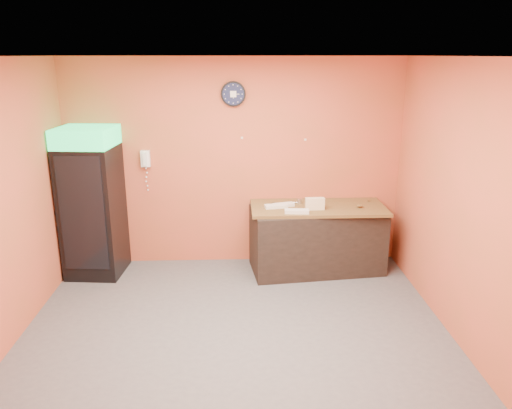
{
  "coord_description": "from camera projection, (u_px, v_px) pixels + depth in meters",
  "views": [
    {
      "loc": [
        0.03,
        -4.62,
        2.82
      ],
      "look_at": [
        0.23,
        0.6,
        1.24
      ],
      "focal_mm": 35.0,
      "sensor_mm": 36.0,
      "label": 1
    }
  ],
  "objects": [
    {
      "name": "floor",
      "position": [
        236.0,
        334.0,
        5.23
      ],
      "size": [
        4.5,
        4.5,
        0.0
      ],
      "primitive_type": "plane",
      "color": "#47474C",
      "rests_on": "ground"
    },
    {
      "name": "back_wall",
      "position": [
        235.0,
        164.0,
        6.74
      ],
      "size": [
        4.5,
        0.02,
        2.8
      ],
      "primitive_type": "cube",
      "color": "#CB4E39",
      "rests_on": "floor"
    },
    {
      "name": "right_wall",
      "position": [
        463.0,
        204.0,
        4.91
      ],
      "size": [
        0.02,
        4.0,
        2.8
      ],
      "primitive_type": "cube",
      "color": "#CB4E39",
      "rests_on": "floor"
    },
    {
      "name": "ceiling",
      "position": [
        232.0,
        56.0,
        4.42
      ],
      "size": [
        4.5,
        4.0,
        0.02
      ],
      "primitive_type": "cube",
      "color": "white",
      "rests_on": "back_wall"
    },
    {
      "name": "beverage_cooler",
      "position": [
        92.0,
        205.0,
        6.42
      ],
      "size": [
        0.74,
        0.75,
        1.95
      ],
      "rotation": [
        0.0,
        0.0,
        -0.09
      ],
      "color": "black",
      "rests_on": "floor"
    },
    {
      "name": "prep_counter",
      "position": [
        317.0,
        240.0,
        6.69
      ],
      "size": [
        1.8,
        0.96,
        0.86
      ],
      "primitive_type": "cube",
      "rotation": [
        0.0,
        0.0,
        0.12
      ],
      "color": "black",
      "rests_on": "floor"
    },
    {
      "name": "wall_clock",
      "position": [
        233.0,
        94.0,
        6.44
      ],
      "size": [
        0.32,
        0.06,
        0.32
      ],
      "color": "black",
      "rests_on": "back_wall"
    },
    {
      "name": "wall_phone",
      "position": [
        145.0,
        159.0,
        6.62
      ],
      "size": [
        0.12,
        0.1,
        0.22
      ],
      "color": "white",
      "rests_on": "back_wall"
    },
    {
      "name": "butcher_paper",
      "position": [
        318.0,
        208.0,
        6.56
      ],
      "size": [
        1.76,
        0.8,
        0.04
      ],
      "primitive_type": "cube",
      "rotation": [
        0.0,
        0.0,
        0.0
      ],
      "color": "brown",
      "rests_on": "prep_counter"
    },
    {
      "name": "sub_roll_stack",
      "position": [
        315.0,
        204.0,
        6.39
      ],
      "size": [
        0.25,
        0.09,
        0.15
      ],
      "rotation": [
        0.0,
        0.0,
        0.04
      ],
      "color": "beige",
      "rests_on": "butcher_paper"
    },
    {
      "name": "wrapped_sandwich_left",
      "position": [
        276.0,
        206.0,
        6.48
      ],
      "size": [
        0.31,
        0.16,
        0.04
      ],
      "primitive_type": "cube",
      "rotation": [
        0.0,
        0.0,
        0.17
      ],
      "color": "silver",
      "rests_on": "butcher_paper"
    },
    {
      "name": "wrapped_sandwich_mid",
      "position": [
        297.0,
        211.0,
        6.27
      ],
      "size": [
        0.31,
        0.14,
        0.04
      ],
      "primitive_type": "cube",
      "rotation": [
        0.0,
        0.0,
        -0.08
      ],
      "color": "silver",
      "rests_on": "butcher_paper"
    },
    {
      "name": "wrapped_sandwich_right",
      "position": [
        284.0,
        205.0,
        6.54
      ],
      "size": [
        0.29,
        0.18,
        0.04
      ],
      "primitive_type": "cube",
      "rotation": [
        0.0,
        0.0,
        0.27
      ],
      "color": "silver",
      "rests_on": "butcher_paper"
    },
    {
      "name": "kitchen_tool",
      "position": [
        299.0,
        201.0,
        6.67
      ],
      "size": [
        0.06,
        0.06,
        0.06
      ],
      "primitive_type": "cylinder",
      "color": "silver",
      "rests_on": "butcher_paper"
    }
  ]
}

